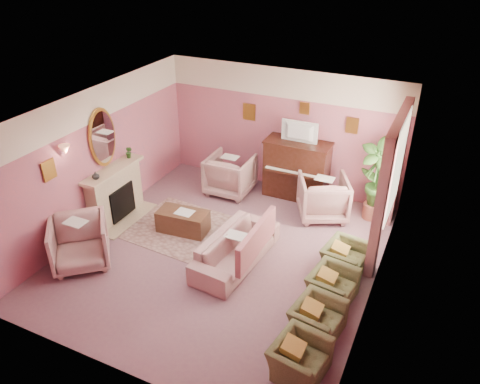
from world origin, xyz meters
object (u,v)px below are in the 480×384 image
at_px(floral_armchair_front, 79,241).
at_px(coffee_table, 183,221).
at_px(piano, 297,170).
at_px(olive_chair_b, 318,314).
at_px(television, 298,131).
at_px(side_table, 380,201).
at_px(sofa, 236,243).
at_px(floral_armchair_right, 323,195).
at_px(olive_chair_d, 345,254).
at_px(olive_chair_a, 300,354).
at_px(floral_armchair_left, 230,173).
at_px(olive_chair_c, 333,282).

bearing_deg(floral_armchair_front, coffee_table, 56.79).
bearing_deg(piano, olive_chair_b, -66.19).
distance_m(floral_armchair_front, olive_chair_b, 4.36).
distance_m(television, side_table, 2.27).
bearing_deg(piano, sofa, -93.25).
height_order(sofa, floral_armchair_right, floral_armchair_right).
xyz_separation_m(olive_chair_b, olive_chair_d, (0.00, 1.64, 0.00)).
distance_m(floral_armchair_front, side_table, 6.06).
relative_size(olive_chair_a, side_table, 1.13).
relative_size(piano, olive_chair_d, 1.78).
relative_size(olive_chair_a, olive_chair_d, 1.00).
relative_size(television, sofa, 0.39).
bearing_deg(television, olive_chair_a, -69.84).
bearing_deg(coffee_table, olive_chair_d, 2.87).
bearing_deg(floral_armchair_left, olive_chair_a, -53.23).
height_order(floral_armchair_front, olive_chair_c, floral_armchair_front).
xyz_separation_m(sofa, olive_chair_c, (1.84, -0.21, -0.07)).
xyz_separation_m(olive_chair_a, olive_chair_d, (0.00, 2.46, 0.00)).
relative_size(sofa, olive_chair_a, 2.57).
bearing_deg(floral_armchair_front, floral_armchair_right, 44.77).
height_order(olive_chair_a, side_table, side_table).
distance_m(television, floral_armchair_front, 4.92).
bearing_deg(coffee_table, sofa, -17.90).
xyz_separation_m(coffee_table, floral_armchair_left, (0.14, 1.85, 0.28)).
xyz_separation_m(floral_armchair_left, olive_chair_c, (3.10, -2.51, -0.16)).
bearing_deg(television, olive_chair_d, -51.64).
bearing_deg(coffee_table, piano, 56.38).
bearing_deg(coffee_table, television, 55.81).
height_order(piano, sofa, piano).
bearing_deg(floral_armchair_front, floral_armchair_left, 70.60).
height_order(olive_chair_a, olive_chair_c, same).
height_order(piano, television, television).
relative_size(floral_armchair_right, olive_chair_d, 1.27).
bearing_deg(olive_chair_a, floral_armchair_left, 126.77).
xyz_separation_m(olive_chair_a, side_table, (0.20, 4.60, 0.01)).
height_order(olive_chair_c, side_table, side_table).
height_order(floral_armchair_left, olive_chair_a, floral_armchair_left).
bearing_deg(floral_armchair_right, olive_chair_c, -69.83).
bearing_deg(floral_armchair_front, olive_chair_b, 2.81).
height_order(floral_armchair_front, olive_chair_a, floral_armchair_front).
bearing_deg(olive_chair_d, floral_armchair_front, -156.92).
height_order(piano, side_table, piano).
distance_m(sofa, side_table, 3.43).
relative_size(sofa, floral_armchair_left, 2.02).
relative_size(piano, television, 1.75).
bearing_deg(floral_armchair_right, olive_chair_d, -60.86).
bearing_deg(coffee_table, olive_chair_a, -35.32).
xyz_separation_m(coffee_table, olive_chair_c, (3.24, -0.66, 0.12)).
bearing_deg(olive_chair_c, olive_chair_b, -90.00).
xyz_separation_m(coffee_table, floral_armchair_front, (-1.11, -1.69, 0.28)).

